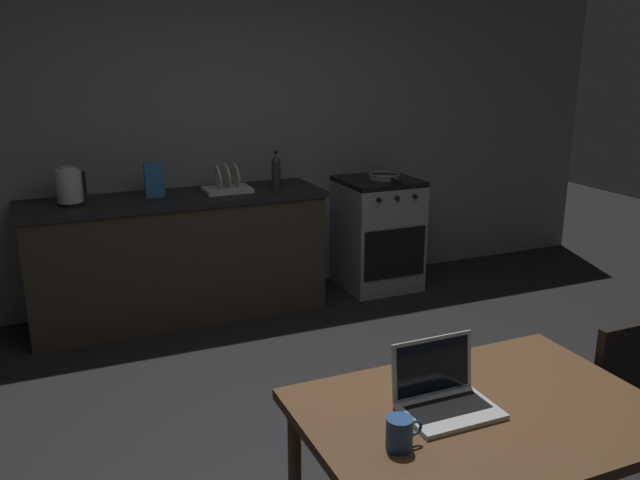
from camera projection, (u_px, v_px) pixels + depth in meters
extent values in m
plane|color=black|center=(376.00, 464.00, 3.22)|extent=(12.00, 12.00, 0.00)
cube|color=gray|center=(259.00, 134.00, 5.27)|extent=(6.40, 0.10, 2.57)
cube|color=#382D23|center=(179.00, 259.00, 4.91)|extent=(2.10, 0.60, 0.88)
cube|color=black|center=(175.00, 199.00, 4.78)|extent=(2.16, 0.64, 0.04)
cube|color=gray|center=(377.00, 235.00, 5.54)|extent=(0.60, 0.60, 0.88)
cube|color=black|center=(378.00, 181.00, 5.41)|extent=(0.60, 0.60, 0.04)
cube|color=black|center=(395.00, 253.00, 5.29)|extent=(0.54, 0.01, 0.40)
cylinder|color=black|center=(379.00, 200.00, 5.10)|extent=(0.04, 0.02, 0.04)
cylinder|color=black|center=(397.00, 198.00, 5.16)|extent=(0.04, 0.02, 0.04)
cylinder|color=black|center=(415.00, 197.00, 5.22)|extent=(0.04, 0.02, 0.04)
cube|color=brown|center=(483.00, 416.00, 2.28)|extent=(1.22, 0.85, 0.04)
cylinder|color=brown|center=(529.00, 424.00, 2.91)|extent=(0.05, 0.05, 0.71)
cube|color=black|center=(631.00, 370.00, 2.74)|extent=(0.38, 0.04, 0.42)
cylinder|color=black|center=(589.00, 477.00, 2.79)|extent=(0.04, 0.04, 0.41)
cube|color=silver|center=(450.00, 412.00, 2.24)|extent=(0.32, 0.22, 0.02)
cube|color=black|center=(448.00, 407.00, 2.26)|extent=(0.28, 0.12, 0.00)
cube|color=silver|center=(432.00, 366.00, 2.32)|extent=(0.32, 0.03, 0.21)
cube|color=black|center=(433.00, 367.00, 2.32)|extent=(0.29, 0.02, 0.18)
cylinder|color=black|center=(71.00, 203.00, 4.50)|extent=(0.18, 0.18, 0.02)
cylinder|color=silver|center=(69.00, 186.00, 4.47)|extent=(0.17, 0.17, 0.22)
cylinder|color=silver|center=(67.00, 168.00, 4.44)|extent=(0.10, 0.10, 0.02)
cube|color=black|center=(84.00, 183.00, 4.51)|extent=(0.02, 0.02, 0.16)
cylinder|color=#2D2D33|center=(276.00, 175.00, 4.99)|extent=(0.07, 0.07, 0.21)
cone|color=#2D2D33|center=(276.00, 158.00, 4.95)|extent=(0.07, 0.07, 0.06)
cylinder|color=black|center=(276.00, 152.00, 4.94)|extent=(0.03, 0.03, 0.02)
cylinder|color=gray|center=(384.00, 178.00, 5.40)|extent=(0.24, 0.24, 0.01)
torus|color=gray|center=(384.00, 174.00, 5.40)|extent=(0.26, 0.26, 0.02)
cylinder|color=black|center=(397.00, 181.00, 5.21)|extent=(0.02, 0.18, 0.02)
cylinder|color=#264C8C|center=(399.00, 433.00, 2.04)|extent=(0.08, 0.08, 0.10)
torus|color=#264C8C|center=(415.00, 428.00, 2.06)|extent=(0.05, 0.01, 0.05)
cube|color=#3372B2|center=(154.00, 180.00, 4.71)|extent=(0.13, 0.05, 0.25)
cube|color=silver|center=(227.00, 190.00, 4.92)|extent=(0.34, 0.26, 0.03)
cylinder|color=beige|center=(217.00, 176.00, 4.86)|extent=(0.04, 0.18, 0.18)
cylinder|color=beige|center=(227.00, 176.00, 4.89)|extent=(0.04, 0.18, 0.18)
cylinder|color=beige|center=(236.00, 175.00, 4.92)|extent=(0.04, 0.18, 0.18)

